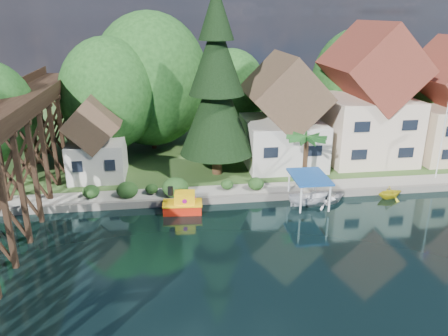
{
  "coord_description": "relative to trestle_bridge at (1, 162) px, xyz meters",
  "views": [
    {
      "loc": [
        -4.49,
        -25.3,
        15.18
      ],
      "look_at": [
        -0.26,
        6.0,
        3.84
      ],
      "focal_mm": 35.0,
      "sensor_mm": 36.0,
      "label": 1
    }
  ],
  "objects": [
    {
      "name": "palm_tree",
      "position": [
        23.43,
        4.47,
        -0.59
      ],
      "size": [
        3.72,
        3.72,
        4.87
      ],
      "color": "#382314",
      "rests_on": "bank"
    },
    {
      "name": "boat_white_a",
      "position": [
        24.5,
        1.88,
        -4.93
      ],
      "size": [
        4.63,
        3.81,
        0.83
      ],
      "primitive_type": "imported",
      "rotation": [
        0.0,
        0.0,
        1.83
      ],
      "color": "silver",
      "rests_on": "ground"
    },
    {
      "name": "trestle_bridge",
      "position": [
        0.0,
        0.0,
        0.0
      ],
      "size": [
        4.12,
        44.18,
        9.3
      ],
      "color": "black",
      "rests_on": "ground"
    },
    {
      "name": "house_center",
      "position": [
        32.0,
        11.33,
        1.07
      ],
      "size": [
        8.65,
        9.18,
        13.89
      ],
      "color": "beige",
      "rests_on": "bank"
    },
    {
      "name": "conifer",
      "position": [
        16.13,
        8.69,
        3.37
      ],
      "size": [
        6.94,
        6.94,
        17.08
      ],
      "color": "#382314",
      "rests_on": "bank"
    },
    {
      "name": "shed",
      "position": [
        5.0,
        9.33,
        -1.52
      ],
      "size": [
        5.09,
        5.4,
        7.85
      ],
      "color": "beige",
      "rests_on": "bank"
    },
    {
      "name": "tugboat",
      "position": [
        12.52,
        1.5,
        -4.67
      ],
      "size": [
        3.24,
        1.94,
        2.26
      ],
      "color": "red",
      "rests_on": "ground"
    },
    {
      "name": "flagpole",
      "position": [
        36.36,
        4.67,
        -0.05
      ],
      "size": [
        1.14,
        0.55,
        7.84
      ],
      "color": "white",
      "rests_on": "bank"
    },
    {
      "name": "house_left",
      "position": [
        23.0,
        10.83,
        -0.21
      ],
      "size": [
        7.64,
        8.64,
        11.02
      ],
      "color": "beige",
      "rests_on": "bank"
    },
    {
      "name": "bg_trees",
      "position": [
        17.0,
        16.08,
        1.94
      ],
      "size": [
        49.9,
        13.3,
        10.57
      ],
      "color": "#382314",
      "rests_on": "bank"
    },
    {
      "name": "boat_canopy",
      "position": [
        22.8,
        1.32,
        -4.21
      ],
      "size": [
        3.35,
        4.17,
        2.65
      ],
      "color": "silver",
      "rests_on": "ground"
    },
    {
      "name": "promenade",
      "position": [
        22.0,
        4.13,
        -4.82
      ],
      "size": [
        50.0,
        2.6,
        0.06
      ],
      "primitive_type": "cube",
      "color": "gray",
      "rests_on": "bank"
    },
    {
      "name": "boat_yellow",
      "position": [
        30.33,
        1.93,
        -4.73
      ],
      "size": [
        2.7,
        2.44,
        1.24
      ],
      "primitive_type": "imported",
      "rotation": [
        0.0,
        0.0,
        1.76
      ],
      "color": "gold",
      "rests_on": "ground"
    },
    {
      "name": "seawall",
      "position": [
        20.0,
        2.83,
        -5.04
      ],
      "size": [
        60.0,
        0.4,
        0.62
      ],
      "primitive_type": "cube",
      "color": "slate",
      "rests_on": "ground"
    },
    {
      "name": "shrubs",
      "position": [
        11.4,
        4.09,
        -4.12
      ],
      "size": [
        15.76,
        2.47,
        1.7
      ],
      "color": "#1B3A15",
      "rests_on": "bank"
    },
    {
      "name": "ground",
      "position": [
        16.0,
        -5.17,
        -5.35
      ],
      "size": [
        140.0,
        140.0,
        0.0
      ],
      "primitive_type": "plane",
      "color": "black",
      "rests_on": "ground"
    },
    {
      "name": "bank",
      "position": [
        16.0,
        28.83,
        -5.1
      ],
      "size": [
        140.0,
        52.0,
        0.5
      ],
      "primitive_type": "cube",
      "color": "#305220",
      "rests_on": "ground"
    }
  ]
}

